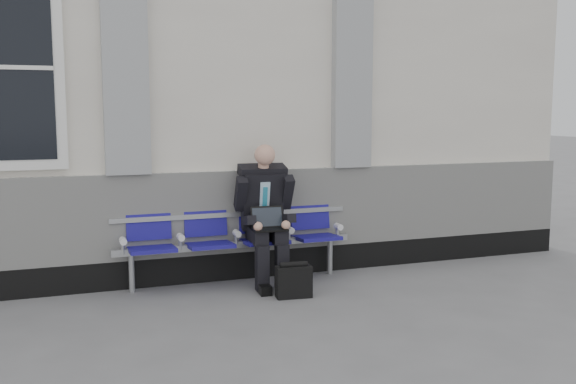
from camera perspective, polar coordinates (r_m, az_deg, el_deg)
name	(u,v)px	position (r m, az deg, el deg)	size (l,w,h in m)	color
bench	(235,232)	(6.91, -4.72, -3.57)	(2.60, 0.47, 0.91)	#9EA0A3
businessman	(265,210)	(6.82, -2.07, -1.59)	(0.63, 0.84, 1.49)	black
briefcase	(294,281)	(6.42, 0.51, -7.92)	(0.37, 0.18, 0.36)	black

